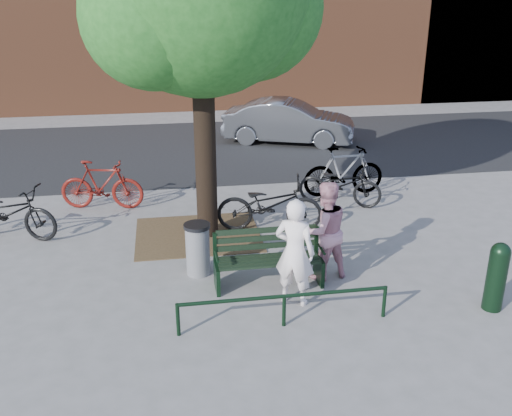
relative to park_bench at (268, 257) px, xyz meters
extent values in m
plane|color=gray|center=(0.00, -0.08, -0.48)|extent=(90.00, 90.00, 0.00)
cube|color=brown|center=(-1.00, 2.12, -0.47)|extent=(2.40, 2.00, 0.02)
cube|color=black|center=(0.00, 8.42, -0.47)|extent=(40.00, 7.00, 0.01)
cube|color=black|center=(-0.84, -0.08, -0.25)|extent=(0.06, 0.52, 0.45)
cube|color=black|center=(-0.84, 0.15, 0.19)|extent=(0.06, 0.06, 0.44)
cylinder|color=black|center=(-0.84, -0.18, 0.15)|extent=(0.04, 0.36, 0.04)
cube|color=black|center=(0.84, -0.08, -0.25)|extent=(0.06, 0.52, 0.45)
cube|color=black|center=(0.84, 0.15, 0.19)|extent=(0.06, 0.06, 0.44)
cylinder|color=black|center=(0.84, -0.18, 0.15)|extent=(0.04, 0.36, 0.04)
cube|color=black|center=(0.00, -0.08, -0.03)|extent=(1.64, 0.46, 0.04)
cube|color=black|center=(0.00, 0.15, 0.26)|extent=(1.64, 0.03, 0.47)
cylinder|color=black|center=(-1.50, -1.28, -0.23)|extent=(0.06, 0.06, 0.50)
cylinder|color=black|center=(0.00, -1.28, -0.23)|extent=(0.06, 0.06, 0.50)
cylinder|color=black|center=(1.50, -1.28, -0.23)|extent=(0.06, 0.06, 0.50)
cylinder|color=black|center=(0.00, -1.28, 0.00)|extent=(3.00, 0.06, 0.06)
cylinder|color=black|center=(-0.80, 2.12, 1.42)|extent=(0.40, 0.40, 3.80)
sphere|color=#1D551A|center=(0.10, 2.42, 3.72)|extent=(2.60, 2.60, 2.60)
sphere|color=#1D551A|center=(-1.60, 1.72, 3.62)|extent=(2.40, 2.40, 2.40)
imported|color=white|center=(0.29, -0.65, 0.37)|extent=(0.74, 0.66, 1.69)
imported|color=#C78998|center=(0.95, 0.07, 0.36)|extent=(0.92, 0.78, 1.67)
cylinder|color=black|center=(3.20, -1.33, -0.01)|extent=(0.29, 0.29, 0.94)
sphere|color=black|center=(3.20, -1.33, 0.46)|extent=(0.29, 0.29, 0.29)
cylinder|color=gray|center=(-1.10, 0.52, -0.06)|extent=(0.40, 0.40, 0.84)
cylinder|color=black|center=(-1.10, 0.52, 0.40)|extent=(0.44, 0.44, 0.06)
imported|color=black|center=(-4.56, 2.58, 0.05)|extent=(2.12, 1.36, 1.05)
imported|color=#60130D|center=(-2.94, 3.89, 0.06)|extent=(1.87, 0.85, 1.09)
imported|color=black|center=(0.43, 2.12, 0.07)|extent=(2.17, 1.08, 1.09)
imported|color=gray|center=(2.50, 3.88, 0.10)|extent=(1.95, 0.65, 1.15)
imported|color=black|center=(2.22, 3.26, 0.00)|extent=(1.92, 1.39, 0.96)
imported|color=slate|center=(2.26, 8.73, 0.18)|extent=(4.23, 2.69, 1.31)
camera|label=1|loc=(-1.53, -8.14, 4.08)|focal=40.00mm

